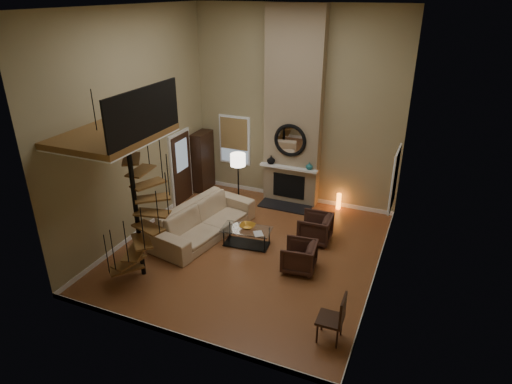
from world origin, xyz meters
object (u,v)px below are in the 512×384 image
at_px(armchair_far, 302,257).
at_px(side_chair, 335,317).
at_px(accent_lamp, 339,201).
at_px(floor_lamp, 238,164).
at_px(coffee_table, 247,235).
at_px(armchair_near, 318,229).
at_px(sofa, 204,220).
at_px(hutch, 203,161).

height_order(armchair_far, side_chair, side_chair).
distance_m(armchair_far, accent_lamp, 3.36).
distance_m(armchair_far, floor_lamp, 3.51).
height_order(coffee_table, side_chair, side_chair).
distance_m(armchair_near, coffee_table, 1.79).
height_order(armchair_near, side_chair, side_chair).
xyz_separation_m(sofa, accent_lamp, (2.86, 2.76, -0.15)).
xyz_separation_m(armchair_far, side_chair, (1.20, -1.87, 0.17)).
xyz_separation_m(coffee_table, side_chair, (2.79, -2.40, 0.24)).
bearing_deg(accent_lamp, side_chair, -77.54).
height_order(armchair_far, accent_lamp, armchair_far).
bearing_deg(coffee_table, hutch, 135.52).
bearing_deg(coffee_table, armchair_far, -18.28).
height_order(hutch, floor_lamp, hutch).
bearing_deg(hutch, side_chair, -42.57).
bearing_deg(floor_lamp, armchair_far, -40.10).
height_order(hutch, armchair_far, hutch).
height_order(floor_lamp, accent_lamp, floor_lamp).
relative_size(sofa, coffee_table, 2.34).
xyz_separation_m(floor_lamp, side_chair, (3.76, -4.03, -0.89)).
height_order(hutch, armchair_near, hutch).
relative_size(coffee_table, side_chair, 1.29).
relative_size(armchair_far, accent_lamp, 1.60).
xyz_separation_m(armchair_far, floor_lamp, (-2.56, 2.16, 1.06)).
height_order(hutch, side_chair, hutch).
bearing_deg(armchair_near, side_chair, 18.21).
relative_size(armchair_far, coffee_table, 0.59).
relative_size(hutch, floor_lamp, 1.05).
bearing_deg(hutch, armchair_far, -36.37).
distance_m(floor_lamp, accent_lamp, 3.10).
distance_m(coffee_table, side_chair, 3.69).
height_order(accent_lamp, side_chair, side_chair).
distance_m(armchair_near, side_chair, 3.48).
height_order(armchair_near, accent_lamp, armchair_near).
distance_m(armchair_far, side_chair, 2.23).
bearing_deg(armchair_near, accent_lamp, 175.69).
relative_size(coffee_table, floor_lamp, 0.73).
xyz_separation_m(armchair_near, accent_lamp, (0.07, 1.97, -0.10)).
height_order(armchair_near, floor_lamp, floor_lamp).
distance_m(armchair_near, floor_lamp, 2.86).
xyz_separation_m(armchair_near, side_chair, (1.22, -3.25, 0.17)).
relative_size(coffee_table, accent_lamp, 2.71).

